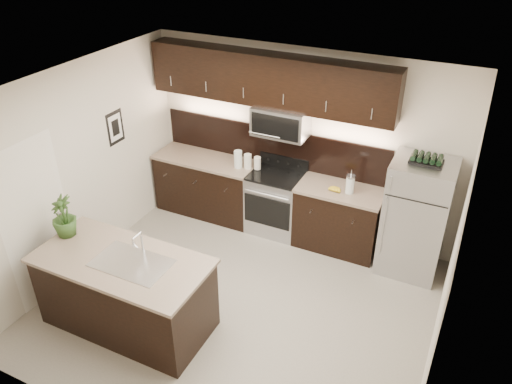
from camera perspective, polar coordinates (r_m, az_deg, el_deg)
ground at (r=6.34m, az=-2.01°, el=-12.62°), size 4.50×4.50×0.00m
room_walls at (r=5.34m, az=-3.58°, el=0.88°), size 4.52×4.02×2.71m
counter_run at (r=7.42m, az=0.81°, el=-0.80°), size 3.51×0.65×0.94m
upper_fixtures at (r=6.82m, az=1.65°, el=11.80°), size 3.49×0.40×1.66m
island at (r=5.97m, az=-14.61°, el=-10.99°), size 1.96×0.96×0.94m
sink_faucet at (r=5.59m, az=-13.98°, el=-7.71°), size 0.84×0.50×0.28m
refrigerator at (r=6.72m, az=17.74°, el=-2.84°), size 0.77×0.69×1.59m
wine_rack at (r=6.32m, az=18.93°, el=3.55°), size 0.39×0.24×0.10m
plant at (r=6.12m, az=-21.14°, el=-2.61°), size 0.35×0.35×0.51m
canisters at (r=7.23m, az=-1.22°, el=3.59°), size 0.38×0.19×0.26m
french_press at (r=6.71m, az=10.70°, el=0.86°), size 0.12×0.12×0.34m
bananas at (r=6.79m, az=8.66°, el=0.46°), size 0.19×0.15×0.06m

